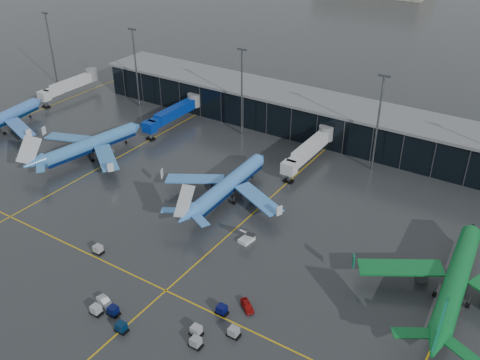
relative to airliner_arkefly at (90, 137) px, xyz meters
The scene contains 12 objects.
ground 44.57m from the airliner_arkefly, 21.22° to the right, with size 600.00×600.00×0.00m, color #282B2D.
terminal_pier 61.76m from the airliner_arkefly, 48.16° to the left, with size 142.00×17.00×10.70m.
jet_bridges 27.72m from the airliner_arkefly, 77.07° to the left, with size 94.00×27.50×7.20m.
flood_masts 57.92m from the airliner_arkefly, 36.36° to the left, with size 203.00×0.50×25.50m.
taxi_lines 51.80m from the airliner_arkefly, ahead, with size 220.00×120.00×0.02m.
airliner_arkefly is the anchor object (origin of this frame).
airliner_klm_near 42.90m from the airliner_arkefly, ahead, with size 33.09×37.69×11.58m, color #4489E1, non-canonical shape.
airliner_aer_lingus 95.99m from the airliner_arkefly, ahead, with size 36.59×41.67×12.81m, color #0D712E, non-canonical shape.
baggage_carts 65.63m from the airliner_arkefly, 34.15° to the right, with size 37.60×14.67×1.70m.
mobile_airstair 56.73m from the airliner_arkefly, 10.27° to the right, with size 2.60×3.46×3.45m.
service_van_red 71.65m from the airliner_arkefly, 22.01° to the right, with size 1.56×3.88×1.32m, color #A20E0C.
service_van_white 59.92m from the airliner_arkefly, 41.70° to the right, with size 1.44×4.14×1.36m, color white.
Camera 1 is at (62.14, -70.67, 66.82)m, focal length 40.00 mm.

